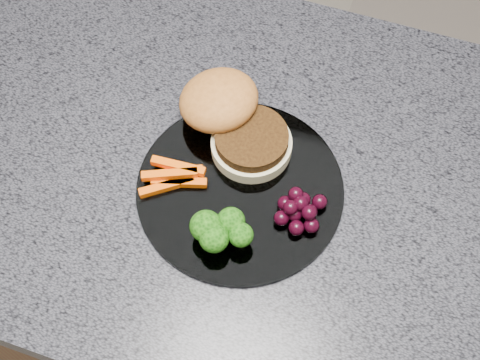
% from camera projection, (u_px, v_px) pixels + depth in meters
% --- Properties ---
extents(island_cabinet, '(1.20, 0.60, 0.86)m').
position_uv_depth(island_cabinet, '(230.00, 286.00, 1.27)').
color(island_cabinet, '#4E361A').
rests_on(island_cabinet, ground).
extents(countertop, '(1.20, 0.60, 0.04)m').
position_uv_depth(countertop, '(225.00, 169.00, 0.88)').
color(countertop, '#43444C').
rests_on(countertop, island_cabinet).
extents(plate, '(0.26, 0.26, 0.01)m').
position_uv_depth(plate, '(240.00, 189.00, 0.84)').
color(plate, white).
rests_on(plate, countertop).
extents(burger, '(0.19, 0.17, 0.06)m').
position_uv_depth(burger, '(230.00, 117.00, 0.86)').
color(burger, beige).
rests_on(burger, plate).
extents(carrot_sticks, '(0.08, 0.07, 0.02)m').
position_uv_depth(carrot_sticks, '(174.00, 176.00, 0.83)').
color(carrot_sticks, '#FC5A04').
rests_on(carrot_sticks, plate).
extents(broccoli, '(0.08, 0.06, 0.05)m').
position_uv_depth(broccoli, '(219.00, 230.00, 0.78)').
color(broccoli, olive).
rests_on(broccoli, plate).
extents(grape_bunch, '(0.06, 0.06, 0.03)m').
position_uv_depth(grape_bunch, '(300.00, 210.00, 0.80)').
color(grape_bunch, black).
rests_on(grape_bunch, plate).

